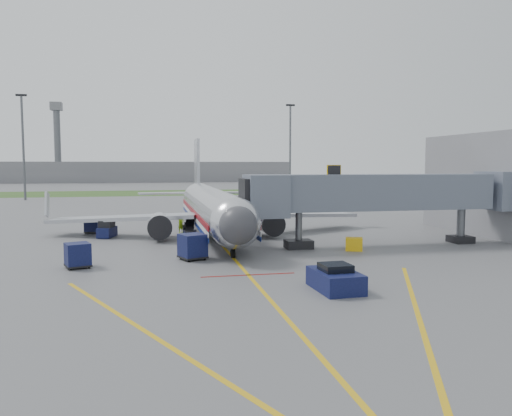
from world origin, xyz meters
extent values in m
plane|color=#565659|center=(0.00, 0.00, 0.00)|extent=(400.00, 400.00, 0.00)
cube|color=#2D4C1E|center=(0.00, 90.00, 0.01)|extent=(300.00, 25.00, 0.01)
cube|color=gold|center=(0.00, -2.00, 0.00)|extent=(0.25, 50.00, 0.01)
cube|color=maroon|center=(0.00, -4.00, 0.00)|extent=(6.00, 0.25, 0.01)
cube|color=gold|center=(-6.00, -14.00, 0.00)|extent=(9.52, 20.04, 0.01)
cube|color=gold|center=(6.00, -14.00, 0.00)|extent=(9.52, 20.04, 0.01)
cylinder|color=silver|center=(0.00, 15.00, 2.70)|extent=(3.80, 28.00, 3.80)
sphere|color=silver|center=(0.00, 1.00, 2.70)|extent=(3.80, 3.80, 3.80)
sphere|color=#38383D|center=(0.00, -0.30, 2.70)|extent=(2.74, 2.74, 2.74)
cube|color=black|center=(0.00, 0.60, 3.25)|extent=(2.20, 1.20, 0.55)
cone|color=silver|center=(0.00, 31.50, 2.70)|extent=(3.80, 5.00, 3.80)
cube|color=#B7BAC1|center=(0.00, 31.00, 6.70)|extent=(0.35, 4.20, 7.00)
cube|color=#B7BAC1|center=(-8.50, 15.00, 1.80)|extent=(15.10, 8.59, 1.13)
cube|color=#B7BAC1|center=(8.50, 15.00, 1.80)|extent=(15.10, 8.59, 1.13)
cylinder|color=silver|center=(-5.20, 12.00, 1.35)|extent=(2.10, 3.60, 2.10)
cylinder|color=silver|center=(5.20, 12.00, 1.35)|extent=(2.10, 3.60, 2.10)
cube|color=maroon|center=(1.92, 15.00, 2.35)|extent=(0.05, 28.00, 0.45)
cube|color=navy|center=(1.92, 15.00, 1.45)|extent=(0.05, 28.00, 0.35)
cylinder|color=black|center=(0.00, 2.00, 0.30)|extent=(0.28, 0.70, 0.70)
cylinder|color=black|center=(-2.60, 15.50, 0.45)|extent=(0.50, 1.00, 1.00)
cylinder|color=black|center=(2.60, 15.50, 0.45)|extent=(0.50, 1.00, 1.00)
cube|color=slate|center=(13.00, 5.00, 4.60)|extent=(20.00, 3.00, 3.00)
cube|color=slate|center=(3.20, 5.00, 4.40)|extent=(3.20, 3.60, 3.40)
cube|color=black|center=(2.00, 5.00, 4.40)|extent=(1.60, 3.00, 2.80)
cube|color=#E3AD0D|center=(9.00, 5.00, 6.40)|extent=(1.20, 0.15, 1.00)
cylinder|color=#595B60|center=(6.00, 5.00, 1.55)|extent=(0.56, 0.56, 3.10)
cube|color=black|center=(6.00, 5.00, 0.35)|extent=(2.20, 1.60, 0.70)
cylinder|color=#595B60|center=(21.00, 5.00, 1.55)|extent=(0.70, 0.70, 3.10)
cube|color=black|center=(21.00, 5.00, 0.30)|extent=(1.80, 1.80, 0.60)
cube|color=slate|center=(25.00, 5.00, 4.60)|extent=(3.00, 4.00, 3.40)
cube|color=slate|center=(30.00, 10.00, 5.00)|extent=(10.00, 16.00, 10.00)
cylinder|color=#595B60|center=(-30.00, 70.00, 10.00)|extent=(0.44, 0.44, 20.00)
cube|color=black|center=(-30.00, 70.00, 20.20)|extent=(2.00, 0.40, 0.40)
cylinder|color=#595B60|center=(25.00, 75.00, 10.00)|extent=(0.44, 0.44, 20.00)
cube|color=black|center=(25.00, 75.00, 20.20)|extent=(2.00, 0.40, 0.40)
cube|color=slate|center=(-10.00, 170.00, 4.00)|extent=(120.00, 14.00, 8.00)
cylinder|color=#595B60|center=(-40.00, 165.00, 14.00)|extent=(2.40, 2.40, 28.00)
cube|color=slate|center=(-40.00, 165.00, 28.50)|extent=(4.00, 4.00, 3.00)
cube|color=#0C1135|center=(4.00, -8.65, 0.54)|extent=(2.33, 3.64, 1.08)
cube|color=black|center=(4.00, -8.65, 1.23)|extent=(1.65, 1.65, 0.49)
cylinder|color=black|center=(3.18, -9.97, 0.39)|extent=(0.25, 0.80, 0.79)
cylinder|color=black|center=(4.95, -9.89, 0.39)|extent=(0.25, 0.80, 0.79)
cylinder|color=black|center=(3.05, -7.42, 0.39)|extent=(0.25, 0.80, 0.79)
cylinder|color=black|center=(4.82, -7.33, 0.39)|extent=(0.25, 0.80, 0.79)
cube|color=#0C1135|center=(-10.08, 14.72, 0.52)|extent=(1.84, 2.60, 0.94)
cube|color=black|center=(-10.08, 14.72, 1.32)|extent=(1.51, 1.76, 0.66)
cylinder|color=black|center=(-10.77, 14.05, 0.24)|extent=(0.33, 0.51, 0.47)
cylinder|color=black|center=(-9.87, 13.78, 0.24)|extent=(0.33, 0.51, 0.47)
cylinder|color=black|center=(-10.29, 15.67, 0.24)|extent=(0.33, 0.51, 0.47)
cylinder|color=black|center=(-9.39, 15.40, 0.24)|extent=(0.33, 0.51, 0.47)
cube|color=#0C1135|center=(-3.00, 1.92, 1.03)|extent=(2.20, 2.20, 1.68)
cube|color=black|center=(-3.00, 1.92, 0.20)|extent=(2.27, 2.27, 0.13)
cylinder|color=black|center=(-3.35, 1.07, 0.15)|extent=(0.34, 0.37, 0.30)
cylinder|color=black|center=(-2.15, 1.57, 0.15)|extent=(0.34, 0.37, 0.30)
cylinder|color=black|center=(-3.85, 2.27, 0.15)|extent=(0.34, 0.37, 0.30)
cylinder|color=black|center=(-2.65, 2.77, 0.15)|extent=(0.34, 0.37, 0.30)
cube|color=#0C1135|center=(-10.80, 0.54, 0.92)|extent=(1.93, 1.93, 1.51)
cube|color=black|center=(-10.80, 0.54, 0.18)|extent=(1.99, 1.99, 0.12)
cylinder|color=black|center=(-11.15, -0.20, 0.14)|extent=(0.29, 0.33, 0.27)
cylinder|color=black|center=(-10.05, 0.19, 0.14)|extent=(0.29, 0.33, 0.27)
cylinder|color=black|center=(-11.54, 0.90, 0.14)|extent=(0.29, 0.33, 0.27)
cylinder|color=black|center=(-10.44, 1.29, 0.14)|extent=(0.29, 0.33, 0.27)
cube|color=#0C1135|center=(-11.84, 18.27, 0.83)|extent=(1.45, 1.45, 1.35)
cube|color=black|center=(-11.84, 18.27, 0.16)|extent=(1.49, 1.49, 0.10)
cylinder|color=black|center=(-12.40, 17.79, 0.12)|extent=(0.21, 0.26, 0.24)
cylinder|color=black|center=(-11.36, 17.71, 0.12)|extent=(0.21, 0.26, 0.24)
cylinder|color=black|center=(-12.32, 18.83, 0.12)|extent=(0.21, 0.26, 0.24)
cylinder|color=black|center=(-11.28, 18.75, 0.12)|extent=(0.21, 0.26, 0.24)
cube|color=#0C1135|center=(-2.50, 11.24, 0.39)|extent=(1.50, 3.24, 0.78)
cube|color=black|center=(-2.46, 11.67, 1.22)|extent=(1.10, 3.57, 1.23)
cylinder|color=black|center=(-3.04, 10.15, 0.24)|extent=(0.24, 0.50, 0.49)
cylinder|color=black|center=(-2.17, 10.07, 0.24)|extent=(0.24, 0.50, 0.49)
cylinder|color=black|center=(-2.83, 12.41, 0.24)|extent=(0.24, 0.50, 0.49)
cylinder|color=black|center=(-1.96, 12.33, 0.24)|extent=(0.24, 0.50, 0.49)
cube|color=#E3AD0D|center=(10.04, 3.00, 0.53)|extent=(1.56, 1.31, 1.06)
cylinder|color=black|center=(9.63, 3.16, 0.13)|extent=(0.26, 0.31, 0.27)
cylinder|color=black|center=(10.45, 2.84, 0.13)|extent=(0.26, 0.31, 0.27)
imported|color=#96D519|center=(-3.00, 16.47, 0.95)|extent=(0.82, 0.79, 1.90)
camera|label=1|loc=(-5.87, -34.27, 6.93)|focal=35.00mm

